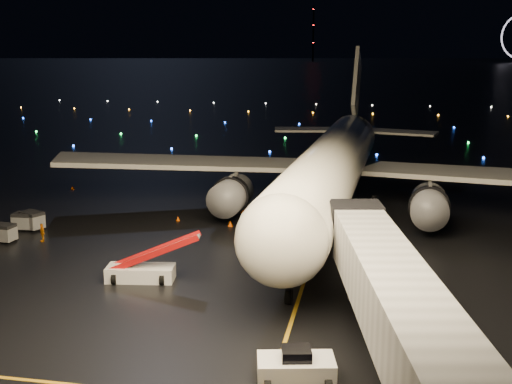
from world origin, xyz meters
TOP-DOWN VIEW (x-y plane):
  - ground at (0.00, 300.00)m, footprint 2000.00×2000.00m
  - lane_centre at (12.00, 15.00)m, footprint 0.25×80.00m
  - airliner at (12.69, 26.88)m, footprint 59.90×57.18m
  - pushback_tug at (13.15, -7.73)m, footprint 4.11×2.72m
  - belt_loader at (0.59, 4.35)m, footprint 7.14×2.85m
  - crew_c at (-10.94, 11.66)m, footprint 0.91×0.94m
  - safety_cone_0 at (3.70, 19.21)m, footprint 0.55×0.55m
  - safety_cone_1 at (3.78, 24.21)m, footprint 0.45×0.45m
  - safety_cone_2 at (-1.63, 20.18)m, footprint 0.46×0.46m
  - safety_cone_3 at (-17.80, 31.16)m, footprint 0.55×0.55m
  - radio_mast at (-60.00, 740.00)m, footprint 1.80×1.80m
  - taxiway_lights at (0.00, 106.00)m, footprint 164.00×92.00m
  - baggage_cart_0 at (-14.06, 10.93)m, footprint 1.98×1.50m
  - baggage_cart_1 at (-14.30, 14.61)m, footprint 1.95×1.43m
  - baggage_cart_2 at (-13.64, 14.85)m, footprint 2.36×2.05m

SIDE VIEW (x-z plane):
  - ground at x=0.00m, z-range 0.00..0.00m
  - lane_centre at x=12.00m, z-range 0.00..0.02m
  - taxiway_lights at x=0.00m, z-range 0.00..0.36m
  - safety_cone_2 at x=-1.63m, z-range 0.00..0.45m
  - safety_cone_3 at x=-17.80m, z-range 0.00..0.49m
  - safety_cone_1 at x=3.78m, z-range 0.00..0.49m
  - safety_cone_0 at x=3.70m, z-range 0.00..0.54m
  - baggage_cart_0 at x=-14.06m, z-range 0.00..1.56m
  - crew_c at x=-10.94m, z-range 0.00..1.58m
  - baggage_cart_1 at x=-14.30m, z-range 0.00..1.59m
  - baggage_cart_2 at x=-13.64m, z-range 0.00..1.67m
  - pushback_tug at x=13.15m, z-range 0.00..1.80m
  - belt_loader at x=0.59m, z-range 0.00..3.36m
  - airliner at x=12.69m, z-range 0.00..16.22m
  - radio_mast at x=-60.00m, z-range 0.00..64.00m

